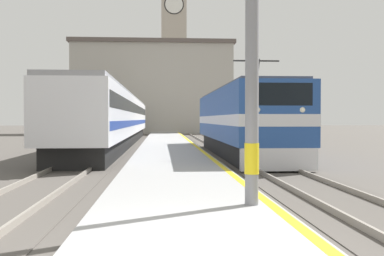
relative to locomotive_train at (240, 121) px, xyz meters
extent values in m
plane|color=#514C47|center=(-3.67, 12.67, -1.81)|extent=(200.00, 200.00, 0.00)
cube|color=#999999|center=(-3.67, 7.67, -1.68)|extent=(3.60, 140.00, 0.25)
cube|color=yellow|center=(-2.02, 7.67, -1.55)|extent=(0.20, 140.00, 0.00)
cube|color=#514C47|center=(0.00, 7.67, -1.80)|extent=(2.84, 140.00, 0.02)
cube|color=gray|center=(-0.72, 7.67, -1.72)|extent=(0.07, 140.00, 0.14)
cube|color=gray|center=(0.72, 7.67, -1.72)|extent=(0.07, 140.00, 0.14)
cube|color=#514C47|center=(-7.45, 7.67, -1.80)|extent=(2.83, 140.00, 0.02)
cube|color=gray|center=(-8.17, 7.67, -1.72)|extent=(0.07, 140.00, 0.14)
cube|color=gray|center=(-6.73, 7.67, -1.72)|extent=(0.07, 140.00, 0.14)
cube|color=black|center=(0.00, 0.04, -1.36)|extent=(2.46, 14.63, 0.90)
cube|color=#23478C|center=(0.00, 0.04, 0.32)|extent=(2.90, 15.90, 2.44)
cube|color=silver|center=(0.00, 0.04, 0.07)|extent=(2.92, 15.92, 0.44)
cube|color=silver|center=(0.00, -7.76, -1.31)|extent=(2.75, 0.30, 0.81)
cube|color=black|center=(0.00, -7.85, 0.99)|extent=(2.32, 0.12, 0.80)
sphere|color=white|center=(-0.80, -7.89, 0.44)|extent=(0.20, 0.20, 0.20)
sphere|color=white|center=(0.80, -7.89, 0.44)|extent=(0.20, 0.20, 0.20)
cube|color=#4C4C51|center=(0.00, 0.04, 1.60)|extent=(2.61, 15.11, 0.12)
cylinder|color=#333333|center=(0.00, -4.28, 2.16)|extent=(0.06, 0.63, 1.03)
cylinder|color=#333333|center=(0.00, -3.58, 2.16)|extent=(0.06, 0.63, 1.03)
cube|color=#262626|center=(0.00, -3.93, 2.66)|extent=(2.03, 0.08, 0.06)
cube|color=black|center=(-7.45, 10.77, -1.36)|extent=(2.46, 34.94, 0.90)
cube|color=silver|center=(-7.45, 10.77, 0.36)|extent=(2.90, 36.39, 2.54)
cube|color=black|center=(-7.45, 10.77, 0.87)|extent=(2.92, 35.66, 0.64)
cube|color=navy|center=(-7.45, 10.77, -0.14)|extent=(2.92, 35.66, 0.36)
cube|color=gray|center=(-7.45, 10.77, 1.73)|extent=(2.67, 36.39, 0.20)
cylinder|color=yellow|center=(-2.39, -14.73, -0.65)|extent=(0.28, 0.28, 0.60)
cube|color=#ADA393|center=(-2.18, 47.75, 9.30)|extent=(3.87, 3.87, 22.22)
cylinder|color=black|center=(-2.18, 45.80, 17.70)|extent=(3.01, 0.06, 3.01)
cylinder|color=white|center=(-2.18, 45.77, 17.70)|extent=(2.71, 0.10, 2.71)
cube|color=#A8A399|center=(-5.25, 37.02, 3.99)|extent=(20.58, 7.43, 11.58)
cube|color=#564C47|center=(-5.25, 37.02, 10.03)|extent=(21.18, 8.03, 0.50)
camera|label=1|loc=(-4.14, -23.33, 0.11)|focal=42.00mm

